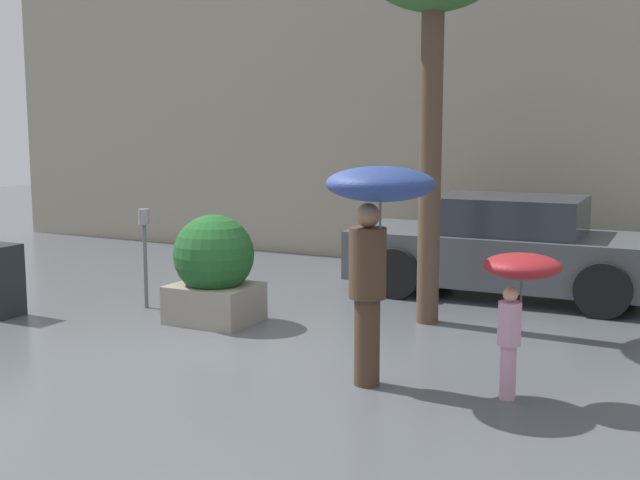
% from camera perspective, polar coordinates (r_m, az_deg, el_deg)
% --- Properties ---
extents(ground_plane, '(40.00, 40.00, 0.00)m').
position_cam_1_polar(ground_plane, '(8.36, -8.17, -8.34)').
color(ground_plane, '#51565B').
extents(building_facade, '(18.00, 0.30, 6.00)m').
position_cam_1_polar(building_facade, '(13.86, 7.34, 10.77)').
color(building_facade, '#9E937F').
rests_on(building_facade, ground).
extents(planter_box, '(0.99, 0.97, 1.31)m').
position_cam_1_polar(planter_box, '(9.71, -7.55, -2.05)').
color(planter_box, gray).
rests_on(planter_box, ground).
extents(person_adult, '(0.96, 0.96, 2.01)m').
position_cam_1_polar(person_adult, '(7.08, 4.03, 1.65)').
color(person_adult, '#473323').
rests_on(person_adult, ground).
extents(person_child, '(0.67, 0.67, 1.28)m').
position_cam_1_polar(person_child, '(7.05, 13.98, -2.95)').
color(person_child, '#D199B7').
rests_on(person_child, ground).
extents(parked_car_near, '(4.39, 2.05, 1.38)m').
position_cam_1_polar(parked_car_near, '(11.46, 13.30, -0.64)').
color(parked_car_near, '#4C5156').
rests_on(parked_car_near, ground).
extents(parking_meter, '(0.14, 0.14, 1.29)m').
position_cam_1_polar(parking_meter, '(10.57, -12.38, 0.20)').
color(parking_meter, '#595B60').
rests_on(parking_meter, ground).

